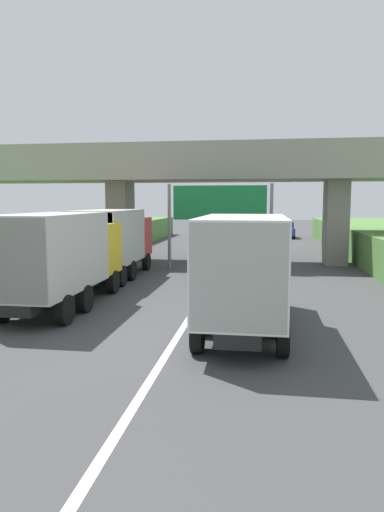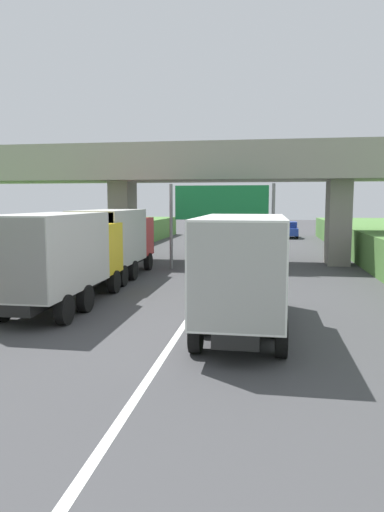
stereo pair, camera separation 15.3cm
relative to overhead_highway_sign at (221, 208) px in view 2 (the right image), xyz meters
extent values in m
cube|color=white|center=(0.00, -2.59, -3.51)|extent=(0.20, 89.03, 0.01)
cube|color=gray|center=(0.00, 3.54, 2.17)|extent=(40.00, 4.80, 1.10)
cube|color=gray|center=(0.00, 1.32, 3.27)|extent=(40.00, 0.36, 1.10)
cube|color=gray|center=(0.00, 5.76, 3.27)|extent=(40.00, 0.36, 1.10)
cube|color=gray|center=(-6.81, 3.54, -0.94)|extent=(1.30, 2.20, 5.13)
cube|color=gray|center=(6.81, 3.54, -0.94)|extent=(1.30, 2.20, 5.13)
cylinder|color=slate|center=(-2.85, 0.00, -1.09)|extent=(0.18, 0.18, 4.83)
cylinder|color=slate|center=(2.85, 0.00, -1.09)|extent=(0.18, 0.18, 4.83)
cube|color=#167238|center=(0.00, 0.00, 0.27)|extent=(5.20, 0.12, 1.90)
cube|color=white|center=(0.00, -0.01, 0.27)|extent=(4.89, 0.01, 1.67)
cube|color=black|center=(-5.02, -3.22, -2.85)|extent=(1.10, 7.30, 0.36)
cube|color=red|center=(-5.02, -0.62, -1.62)|extent=(2.10, 2.10, 2.10)
cube|color=#2D3842|center=(-5.02, 0.40, -1.32)|extent=(1.89, 0.06, 0.90)
cube|color=#B7B7B2|center=(-5.02, -4.27, -1.37)|extent=(2.30, 5.20, 2.60)
cube|color=gray|center=(-5.02, -6.85, -1.37)|extent=(2.21, 0.04, 2.50)
cylinder|color=black|center=(-5.99, -0.62, -3.03)|extent=(0.30, 0.96, 0.96)
cylinder|color=black|center=(-4.05, -0.62, -3.03)|extent=(0.30, 0.96, 0.96)
cylinder|color=black|center=(-6.09, -5.70, -3.03)|extent=(0.30, 0.96, 0.96)
cylinder|color=black|center=(-3.95, -5.70, -3.03)|extent=(0.30, 0.96, 0.96)
cylinder|color=black|center=(-6.09, -4.01, -3.03)|extent=(0.30, 0.96, 0.96)
cylinder|color=black|center=(-3.95, -4.01, -3.03)|extent=(0.30, 0.96, 0.96)
cube|color=black|center=(-4.78, -9.87, -2.85)|extent=(1.10, 7.30, 0.36)
cube|color=gold|center=(-4.78, -7.27, -1.62)|extent=(2.10, 2.10, 2.10)
cube|color=#2D3842|center=(-4.78, -6.25, -1.32)|extent=(1.89, 0.06, 0.90)
cube|color=#B7B7B2|center=(-4.78, -10.92, -1.37)|extent=(2.30, 5.20, 2.60)
cube|color=gray|center=(-4.78, -13.50, -1.37)|extent=(2.21, 0.04, 2.50)
cylinder|color=black|center=(-5.75, -7.27, -3.03)|extent=(0.30, 0.96, 0.96)
cylinder|color=black|center=(-3.81, -7.27, -3.03)|extent=(0.30, 0.96, 0.96)
cylinder|color=black|center=(-5.85, -12.35, -3.03)|extent=(0.30, 0.96, 0.96)
cylinder|color=black|center=(-3.71, -12.35, -3.03)|extent=(0.30, 0.96, 0.96)
cylinder|color=black|center=(-5.85, -10.66, -3.03)|extent=(0.30, 0.96, 0.96)
cylinder|color=black|center=(-3.71, -10.66, -3.03)|extent=(0.30, 0.96, 0.96)
cube|color=black|center=(1.83, -11.86, -2.85)|extent=(1.10, 7.30, 0.36)
cube|color=silver|center=(1.83, -9.26, -1.62)|extent=(2.10, 2.10, 2.10)
cube|color=#2D3842|center=(1.83, -8.24, -1.32)|extent=(1.89, 0.06, 0.90)
cube|color=silver|center=(1.83, -12.91, -1.37)|extent=(2.30, 5.20, 2.60)
cube|color=#A8A8A4|center=(1.83, -15.49, -1.37)|extent=(2.21, 0.04, 2.50)
cylinder|color=black|center=(0.86, -9.26, -3.03)|extent=(0.30, 0.96, 0.96)
cylinder|color=black|center=(2.80, -9.26, -3.03)|extent=(0.30, 0.96, 0.96)
cylinder|color=black|center=(0.76, -14.34, -3.03)|extent=(0.30, 0.96, 0.96)
cylinder|color=black|center=(2.90, -14.34, -3.03)|extent=(0.30, 0.96, 0.96)
cylinder|color=black|center=(0.76, -12.65, -3.03)|extent=(0.30, 0.96, 0.96)
cylinder|color=black|center=(2.90, -12.65, -3.03)|extent=(0.30, 0.96, 0.96)
cube|color=#233D9E|center=(4.86, 24.11, -2.81)|extent=(1.76, 4.10, 0.76)
cube|color=#233D9E|center=(4.86, 23.96, -2.11)|extent=(1.56, 1.90, 0.64)
cube|color=#2D3842|center=(4.86, 23.04, -2.11)|extent=(1.44, 0.06, 0.54)
cylinder|color=black|center=(4.04, 25.38, -3.19)|extent=(0.22, 0.64, 0.64)
cylinder|color=black|center=(5.68, 25.38, -3.19)|extent=(0.22, 0.64, 0.64)
cylinder|color=black|center=(4.04, 22.84, -3.19)|extent=(0.22, 0.64, 0.64)
cylinder|color=black|center=(5.68, 22.84, -3.19)|extent=(0.22, 0.64, 0.64)
cylinder|color=orange|center=(-6.52, -8.00, -3.06)|extent=(0.56, 0.56, 0.90)
cylinder|color=white|center=(-6.52, -8.00, -2.99)|extent=(0.57, 0.57, 0.12)
cylinder|color=orange|center=(-6.46, -4.29, -3.06)|extent=(0.56, 0.56, 0.90)
cylinder|color=white|center=(-6.46, -4.29, -2.99)|extent=(0.57, 0.57, 0.12)
camera|label=1|loc=(2.33, -25.68, 0.35)|focal=32.34mm
camera|label=2|loc=(2.48, -25.66, 0.35)|focal=32.34mm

